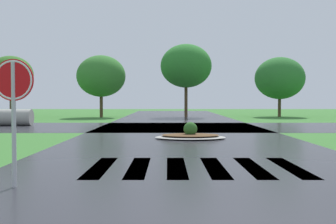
{
  "coord_description": "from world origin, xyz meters",
  "views": [
    {
      "loc": [
        -0.65,
        -4.67,
        1.62
      ],
      "look_at": [
        -0.69,
        11.59,
        1.09
      ],
      "focal_mm": 43.4,
      "sensor_mm": 36.0,
      "label": 1
    }
  ],
  "objects": [
    {
      "name": "median_island",
      "position": [
        0.26,
        11.77,
        0.14
      ],
      "size": [
        2.87,
        1.93,
        0.68
      ],
      "color": "#9E9B93",
      "rests_on": "ground"
    },
    {
      "name": "asphalt_cross_road",
      "position": [
        0.0,
        18.64,
        0.0
      ],
      "size": [
        90.0,
        8.29,
        0.01
      ],
      "primitive_type": "cube",
      "color": "#2B2B30",
      "rests_on": "ground"
    },
    {
      "name": "background_treeline",
      "position": [
        0.02,
        31.76,
        3.84
      ],
      "size": [
        35.83,
        5.72,
        6.51
      ],
      "color": "#4C3823",
      "rests_on": "ground"
    },
    {
      "name": "drainage_pipe_stack",
      "position": [
        -10.23,
        19.93,
        0.5
      ],
      "size": [
        2.58,
        1.0,
        0.99
      ],
      "color": "#9E9B93",
      "rests_on": "ground"
    },
    {
      "name": "asphalt_roadway",
      "position": [
        0.0,
        10.0,
        0.0
      ],
      "size": [
        9.21,
        80.0,
        0.01
      ],
      "primitive_type": "cube",
      "color": "#2B2B30",
      "rests_on": "ground"
    },
    {
      "name": "stop_sign",
      "position": [
        -3.45,
        2.68,
        1.73
      ],
      "size": [
        0.76,
        0.1,
        2.34
      ],
      "rotation": [
        0.0,
        0.0,
        -0.07
      ],
      "color": "#B2B5BA",
      "rests_on": "ground"
    },
    {
      "name": "crosswalk_stripes",
      "position": [
        0.0,
        4.87,
        0.0
      ],
      "size": [
        4.95,
        3.07,
        0.01
      ],
      "color": "white",
      "rests_on": "ground"
    }
  ]
}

